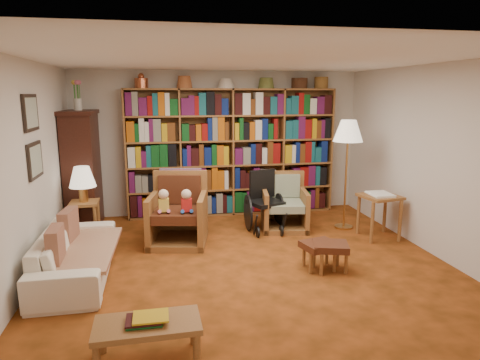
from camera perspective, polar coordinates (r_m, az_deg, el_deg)
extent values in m
plane|color=#A44919|center=(5.52, 1.03, -11.08)|extent=(5.00, 5.00, 0.00)
plane|color=white|center=(5.11, 1.13, 15.78)|extent=(5.00, 5.00, 0.00)
plane|color=silver|center=(7.61, -2.76, 4.93)|extent=(5.00, 0.00, 5.00)
plane|color=silver|center=(2.83, 11.46, -6.56)|extent=(5.00, 0.00, 5.00)
plane|color=silver|center=(5.27, -26.60, 0.79)|extent=(0.00, 5.00, 5.00)
plane|color=silver|center=(6.18, 24.45, 2.38)|extent=(0.00, 5.00, 5.00)
cube|color=#A25E32|center=(7.50, -1.06, 3.69)|extent=(3.60, 0.30, 2.20)
cube|color=#36160E|center=(7.20, -20.23, 1.03)|extent=(0.45, 0.90, 1.80)
cube|color=#36160E|center=(7.10, -20.76, 8.43)|extent=(0.50, 0.95, 0.06)
cylinder|color=silver|center=(7.10, -20.82, 9.40)|extent=(0.12, 0.12, 0.18)
cube|color=black|center=(5.49, -26.17, 8.06)|extent=(0.03, 0.52, 0.42)
cube|color=gray|center=(5.48, -26.02, 8.07)|extent=(0.01, 0.44, 0.34)
cube|color=black|center=(5.54, -25.67, 2.38)|extent=(0.03, 0.52, 0.42)
cube|color=gray|center=(5.53, -25.52, 2.39)|extent=(0.01, 0.44, 0.34)
imported|color=white|center=(5.42, -21.02, -9.19)|extent=(1.89, 0.75, 0.55)
cube|color=beige|center=(5.40, -20.51, -8.93)|extent=(0.84, 1.51, 0.04)
cube|color=maroon|center=(5.71, -21.83, -6.33)|extent=(0.18, 0.43, 0.42)
cube|color=maroon|center=(5.06, -23.32, -8.71)|extent=(0.14, 0.41, 0.41)
cube|color=#A25E32|center=(6.60, -20.07, -2.89)|extent=(0.41, 0.41, 0.04)
cylinder|color=#A25E32|center=(6.55, -21.50, -5.73)|extent=(0.05, 0.05, 0.54)
cylinder|color=#A25E32|center=(6.50, -18.72, -5.67)|extent=(0.05, 0.05, 0.54)
cylinder|color=#A25E32|center=(6.85, -21.02, -4.95)|extent=(0.05, 0.05, 0.54)
cylinder|color=#A25E32|center=(6.80, -18.35, -4.89)|extent=(0.05, 0.05, 0.54)
cylinder|color=#B57D3A|center=(6.57, -20.14, -1.83)|extent=(0.13, 0.13, 0.21)
cone|color=beige|center=(6.52, -20.30, 0.41)|extent=(0.38, 0.38, 0.29)
cube|color=#A25E32|center=(6.27, -8.21, -7.94)|extent=(0.94, 0.96, 0.09)
cube|color=#A25E32|center=(6.17, -11.65, -5.35)|extent=(0.23, 0.83, 0.71)
cube|color=#A25E32|center=(6.20, -4.95, -5.08)|extent=(0.23, 0.83, 0.71)
cube|color=#A25E32|center=(6.49, -8.47, -3.07)|extent=(0.80, 0.23, 1.00)
cube|color=#4D2214|center=(6.12, -8.30, -4.51)|extent=(0.74, 0.80, 0.13)
cube|color=#4D2214|center=(6.37, -8.51, -1.22)|extent=(0.63, 0.22, 0.42)
cube|color=#B12F42|center=(6.46, -8.56, -0.42)|extent=(0.62, 0.18, 0.44)
cube|color=#A25E32|center=(6.89, 5.89, -6.13)|extent=(0.81, 0.83, 0.08)
cube|color=#A25E32|center=(6.73, 3.35, -4.10)|extent=(0.19, 0.73, 0.62)
cube|color=#A25E32|center=(6.91, 8.46, -3.80)|extent=(0.19, 0.73, 0.62)
cube|color=#A25E32|center=(7.08, 5.21, -2.28)|extent=(0.70, 0.19, 0.88)
cube|color=#9BA483|center=(6.77, 6.02, -3.38)|extent=(0.64, 0.69, 0.12)
cube|color=#9BA483|center=(6.97, 5.40, -0.78)|extent=(0.55, 0.18, 0.37)
cube|color=black|center=(6.64, 3.40, -3.05)|extent=(0.59, 0.59, 0.06)
cube|color=black|center=(6.79, 2.98, -0.52)|extent=(0.44, 0.21, 0.45)
cylinder|color=black|center=(6.72, 1.08, -4.36)|extent=(0.03, 0.57, 0.57)
cylinder|color=black|center=(6.84, 5.24, -4.13)|extent=(0.03, 0.57, 0.57)
cylinder|color=black|center=(6.44, 2.40, -6.97)|extent=(0.03, 0.16, 0.16)
cylinder|color=black|center=(6.52, 5.53, -6.76)|extent=(0.03, 0.16, 0.16)
cylinder|color=#B57D3A|center=(7.10, 13.62, -6.08)|extent=(0.29, 0.29, 0.03)
cylinder|color=#B57D3A|center=(6.92, 13.90, -0.46)|extent=(0.03, 0.03, 1.45)
cone|color=beige|center=(6.80, 14.23, 6.38)|extent=(0.46, 0.46, 0.33)
cube|color=#A25E32|center=(6.61, 18.18, -2.10)|extent=(0.60, 0.60, 0.04)
cylinder|color=#A25E32|center=(6.41, 17.22, -5.48)|extent=(0.05, 0.05, 0.61)
cylinder|color=#A25E32|center=(6.62, 20.57, -5.16)|extent=(0.05, 0.05, 0.61)
cylinder|color=#A25E32|center=(6.78, 15.51, -4.45)|extent=(0.05, 0.05, 0.61)
cylinder|color=#A25E32|center=(6.98, 18.74, -4.19)|extent=(0.05, 0.05, 0.61)
cube|color=white|center=(6.60, 18.20, -1.81)|extent=(0.37, 0.43, 0.03)
cube|color=#4D2214|center=(5.34, 10.55, -8.57)|extent=(0.48, 0.43, 0.08)
cylinder|color=#A25E32|center=(5.25, 9.40, -10.91)|extent=(0.04, 0.04, 0.26)
cylinder|color=#A25E32|center=(5.35, 12.49, -10.57)|extent=(0.04, 0.04, 0.26)
cylinder|color=#A25E32|center=(5.46, 8.52, -9.98)|extent=(0.04, 0.04, 0.26)
cylinder|color=#A25E32|center=(5.56, 11.51, -9.68)|extent=(0.04, 0.04, 0.26)
cube|color=#4D2214|center=(5.31, 11.96, -8.66)|extent=(0.49, 0.45, 0.08)
cylinder|color=#A25E32|center=(5.21, 10.81, -11.08)|extent=(0.04, 0.04, 0.27)
cylinder|color=#A25E32|center=(5.33, 13.97, -10.71)|extent=(0.04, 0.04, 0.27)
cylinder|color=#A25E32|center=(5.43, 9.85, -10.12)|extent=(0.04, 0.04, 0.27)
cylinder|color=#A25E32|center=(5.54, 12.89, -9.79)|extent=(0.04, 0.04, 0.27)
cube|color=#A25E32|center=(3.67, -12.23, -18.37)|extent=(0.85, 0.44, 0.05)
cylinder|color=#A25E32|center=(3.62, -5.77, -21.68)|extent=(0.06, 0.06, 0.28)
cylinder|color=#A25E32|center=(3.93, -17.87, -19.32)|extent=(0.06, 0.06, 0.28)
cylinder|color=#A25E32|center=(3.90, -6.22, -19.04)|extent=(0.06, 0.06, 0.28)
cube|color=brown|center=(3.65, -12.27, -17.66)|extent=(0.29, 0.23, 0.05)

